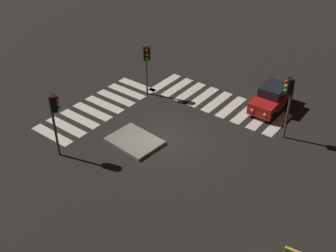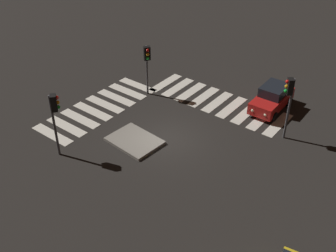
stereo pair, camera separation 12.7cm
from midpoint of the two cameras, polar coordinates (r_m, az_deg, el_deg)
name	(u,v)px [view 2 (the right image)]	position (r m, az deg, el deg)	size (l,w,h in m)	color
ground_plane	(168,139)	(25.74, 0.14, -1.84)	(80.00, 80.00, 0.00)	black
traffic_island	(135,141)	(25.55, -4.41, -2.02)	(3.24, 2.54, 0.18)	gray
car_red	(272,98)	(29.17, 14.07, 3.69)	(1.90, 3.92, 1.69)	red
traffic_light_south	(289,94)	(25.23, 16.25, 4.18)	(0.53, 0.54, 4.07)	#47474C
traffic_light_north	(55,110)	(23.68, -14.99, 2.06)	(0.54, 0.53, 3.95)	#47474C
traffic_light_east	(147,59)	(29.10, -2.73, 9.11)	(0.53, 0.54, 3.72)	#47474C
crosswalk_near	(217,102)	(29.66, 6.83, 3.25)	(9.90, 3.20, 0.02)	silver
crosswalk_side	(99,108)	(29.18, -9.24, 2.46)	(3.20, 8.75, 0.02)	silver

